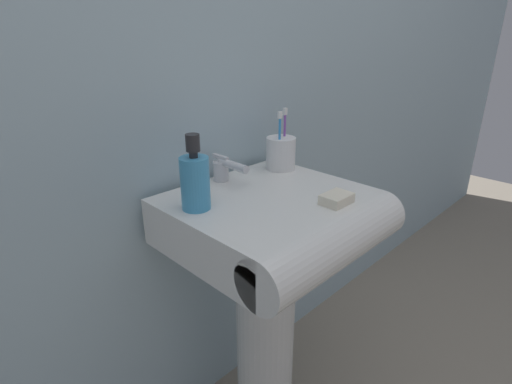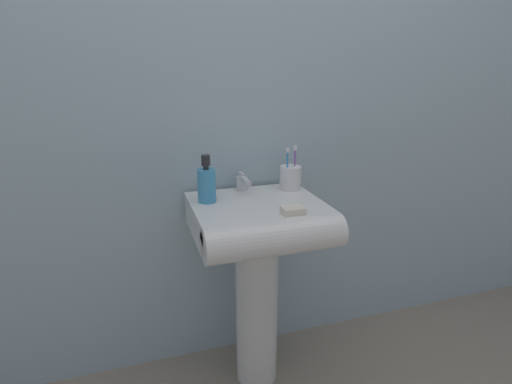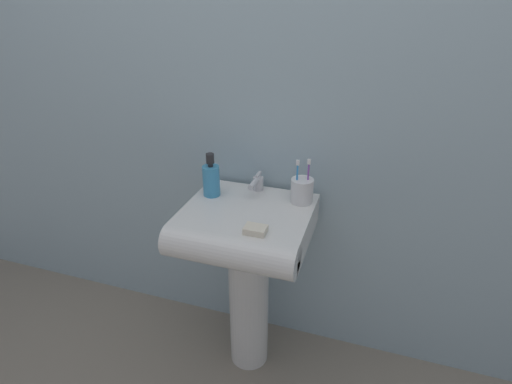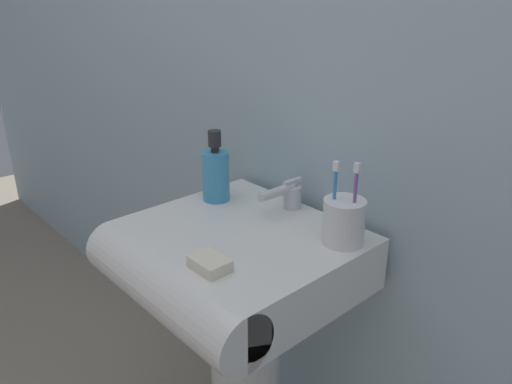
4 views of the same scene
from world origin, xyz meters
name	(u,v)px [view 3 (image 3 of 4)]	position (x,y,z in m)	size (l,w,h in m)	color
ground_plane	(249,355)	(0.00, 0.00, 0.00)	(6.00, 6.00, 0.00)	gray
wall_back	(268,86)	(0.00, 0.25, 1.20)	(5.00, 0.05, 2.40)	#9EB7C1
sink_pedestal	(249,300)	(0.00, 0.00, 0.33)	(0.17, 0.17, 0.67)	white
sink_basin	(244,228)	(0.00, -0.05, 0.73)	(0.48, 0.46, 0.12)	white
faucet	(257,183)	(-0.01, 0.15, 0.83)	(0.04, 0.13, 0.07)	silver
toothbrush_cup	(302,190)	(0.18, 0.12, 0.84)	(0.09, 0.09, 0.18)	white
soap_bottle	(211,179)	(-0.18, 0.06, 0.86)	(0.07, 0.07, 0.18)	#3F99CC
bar_soap	(255,230)	(0.08, -0.16, 0.80)	(0.08, 0.05, 0.02)	silver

